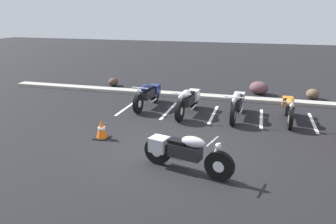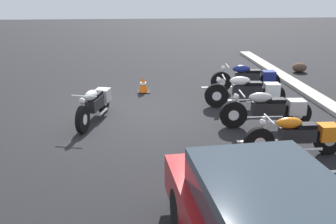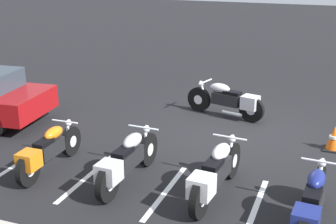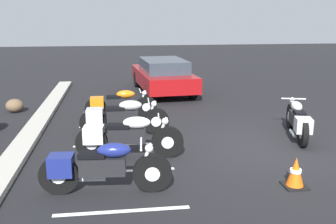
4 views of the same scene
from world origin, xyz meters
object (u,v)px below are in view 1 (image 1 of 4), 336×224
at_px(motorcycle_silver_featured, 182,151).
at_px(traffic_cone, 102,130).
at_px(parked_bike_0, 148,94).
at_px(landscape_rock_1, 259,88).
at_px(landscape_rock_2, 113,82).
at_px(parked_bike_3, 289,108).
at_px(landscape_rock_0, 313,94).
at_px(parked_bike_1, 188,100).
at_px(parked_bike_2, 237,103).

xyz_separation_m(motorcycle_silver_featured, traffic_cone, (-2.62, 1.27, -0.20)).
height_order(parked_bike_0, landscape_rock_1, parked_bike_0).
bearing_deg(parked_bike_0, landscape_rock_2, -131.86).
xyz_separation_m(parked_bike_3, landscape_rock_0, (1.14, 3.13, -0.23)).
bearing_deg(parked_bike_1, traffic_cone, -26.93).
bearing_deg(traffic_cone, motorcycle_silver_featured, -25.93).
relative_size(parked_bike_1, parked_bike_3, 1.09).
relative_size(motorcycle_silver_featured, parked_bike_2, 0.96).
height_order(landscape_rock_0, traffic_cone, traffic_cone).
distance_m(motorcycle_silver_featured, parked_bike_2, 4.34).
height_order(parked_bike_0, parked_bike_2, parked_bike_2).
height_order(landscape_rock_1, traffic_cone, landscape_rock_1).
height_order(landscape_rock_0, landscape_rock_1, landscape_rock_1).
height_order(parked_bike_3, landscape_rock_0, parked_bike_3).
xyz_separation_m(motorcycle_silver_featured, parked_bike_3, (2.51, 4.31, -0.02)).
distance_m(parked_bike_3, traffic_cone, 5.96).
relative_size(motorcycle_silver_featured, parked_bike_0, 0.96).
distance_m(landscape_rock_0, traffic_cone, 8.80).
distance_m(motorcycle_silver_featured, landscape_rock_0, 8.30).
bearing_deg(traffic_cone, parked_bike_0, 86.33).
bearing_deg(parked_bike_2, motorcycle_silver_featured, -8.77).
bearing_deg(parked_bike_1, landscape_rock_2, -121.76).
bearing_deg(landscape_rock_1, motorcycle_silver_featured, -101.33).
xyz_separation_m(parked_bike_0, landscape_rock_1, (3.94, 3.03, -0.19)).
height_order(parked_bike_0, traffic_cone, parked_bike_0).
bearing_deg(landscape_rock_2, parked_bike_1, -37.04).
bearing_deg(parked_bike_0, landscape_rock_1, 131.65).
bearing_deg(traffic_cone, parked_bike_1, 57.79).
bearing_deg(motorcycle_silver_featured, parked_bike_2, 92.93).
bearing_deg(parked_bike_0, parked_bike_3, 89.98).
height_order(motorcycle_silver_featured, landscape_rock_2, motorcycle_silver_featured).
bearing_deg(landscape_rock_1, traffic_cone, -122.94).
height_order(parked_bike_2, parked_bike_3, parked_bike_2).
xyz_separation_m(parked_bike_2, landscape_rock_2, (-6.00, 3.23, -0.28)).
relative_size(parked_bike_2, parked_bike_3, 1.08).
height_order(parked_bike_1, landscape_rock_2, parked_bike_1).
height_order(parked_bike_3, landscape_rock_1, parked_bike_3).
bearing_deg(landscape_rock_0, traffic_cone, -135.46).
relative_size(landscape_rock_0, traffic_cone, 0.99).
xyz_separation_m(parked_bike_2, landscape_rock_0, (2.79, 3.19, -0.26)).
distance_m(parked_bike_0, landscape_rock_1, 4.98).
bearing_deg(traffic_cone, landscape_rock_2, 112.05).
distance_m(motorcycle_silver_featured, parked_bike_3, 4.99).
distance_m(landscape_rock_1, landscape_rock_2, 6.68).
distance_m(parked_bike_2, traffic_cone, 4.59).
distance_m(parked_bike_1, landscape_rock_1, 4.20).
height_order(parked_bike_2, landscape_rock_0, parked_bike_2).
xyz_separation_m(parked_bike_1, traffic_cone, (-1.84, -2.92, -0.22)).
relative_size(parked_bike_3, landscape_rock_2, 3.59).
relative_size(parked_bike_1, parked_bike_2, 1.01).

